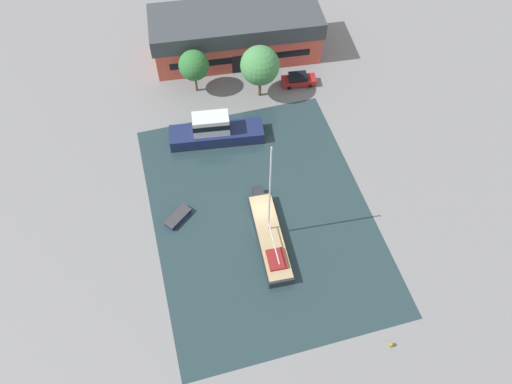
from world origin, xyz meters
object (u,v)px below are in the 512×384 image
(parked_car, at_px, (299,80))
(sailboat_moored, at_px, (270,236))
(motor_cruiser, at_px, (215,131))
(quay_tree_by_water, at_px, (260,66))
(quay_tree_near_building, at_px, (194,65))
(small_dinghy, at_px, (178,217))
(warehouse_building, at_px, (236,34))

(parked_car, relative_size, sailboat_moored, 0.33)
(parked_car, bearing_deg, motor_cruiser, -54.94)
(quay_tree_by_water, xyz_separation_m, motor_cruiser, (-7.38, -6.07, -3.58))
(quay_tree_near_building, bearing_deg, sailboat_moored, -83.11)
(quay_tree_near_building, height_order, motor_cruiser, quay_tree_near_building)
(quay_tree_near_building, xyz_separation_m, small_dinghy, (-6.03, -19.62, -3.93))
(motor_cruiser, bearing_deg, warehouse_building, -15.10)
(sailboat_moored, bearing_deg, quay_tree_near_building, 100.41)
(motor_cruiser, bearing_deg, quay_tree_near_building, 11.18)
(motor_cruiser, bearing_deg, parked_car, -54.87)
(quay_tree_near_building, height_order, parked_car, quay_tree_near_building)
(quay_tree_by_water, distance_m, small_dinghy, 22.12)
(warehouse_building, relative_size, parked_car, 5.00)
(quay_tree_near_building, bearing_deg, quay_tree_by_water, -21.38)
(quay_tree_near_building, relative_size, small_dinghy, 1.86)
(parked_car, distance_m, sailboat_moored, 24.68)
(quay_tree_near_building, height_order, quay_tree_by_water, quay_tree_by_water)
(quay_tree_by_water, distance_m, sailboat_moored, 22.68)
(quay_tree_by_water, distance_m, parked_car, 6.99)
(warehouse_building, bearing_deg, quay_tree_by_water, -79.11)
(quay_tree_near_building, distance_m, small_dinghy, 20.90)
(parked_car, distance_m, small_dinghy, 25.99)
(quay_tree_near_building, bearing_deg, motor_cruiser, -86.70)
(motor_cruiser, height_order, small_dinghy, motor_cruiser)
(warehouse_building, height_order, motor_cruiser, warehouse_building)
(warehouse_building, relative_size, sailboat_moored, 1.67)
(warehouse_building, distance_m, quay_tree_by_water, 9.50)
(quay_tree_near_building, bearing_deg, parked_car, -10.42)
(parked_car, bearing_deg, small_dinghy, -40.93)
(sailboat_moored, xyz_separation_m, motor_cruiser, (-2.47, 15.64, 0.74))
(quay_tree_near_building, xyz_separation_m, parked_car, (13.51, -2.48, -3.40))
(sailboat_moored, distance_m, small_dinghy, 10.42)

